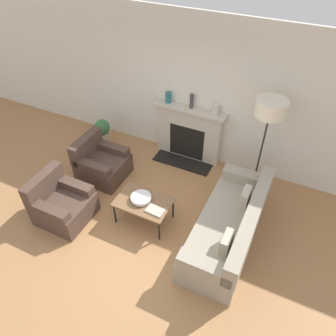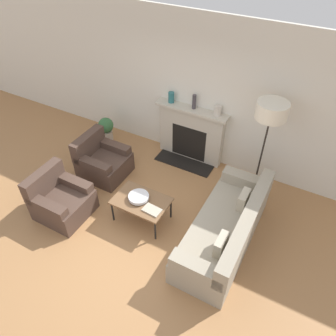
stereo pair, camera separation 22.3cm
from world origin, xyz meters
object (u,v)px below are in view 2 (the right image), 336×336
object	(u,v)px
couch	(226,229)
armchair_far	(102,161)
bowl	(139,197)
mantel_vase_center_left	(194,102)
book	(152,210)
mantel_vase_left	(171,97)
potted_plant	(106,128)
coffee_table	(141,202)
fireplace	(191,134)
floor_lamp	(271,115)
armchair_near	(61,200)
mantel_vase_center_right	(218,110)

from	to	relation	value
couch	armchair_far	size ratio (longest dim) A/B	2.57
bowl	mantel_vase_center_left	world-z (taller)	mantel_vase_center_left
book	mantel_vase_left	size ratio (longest dim) A/B	1.45
mantel_vase_center_left	potted_plant	world-z (taller)	mantel_vase_center_left
coffee_table	potted_plant	xyz separation A→B (m)	(-1.91, 1.58, -0.10)
armchair_far	mantel_vase_left	distance (m)	1.84
couch	bowl	xyz separation A→B (m)	(-1.48, -0.21, 0.19)
mantel_vase_left	potted_plant	bearing A→B (deg)	-164.95
book	mantel_vase_left	distance (m)	2.35
fireplace	floor_lamp	size ratio (longest dim) A/B	0.77
armchair_far	floor_lamp	xyz separation A→B (m)	(2.79, 0.93, 1.38)
armchair_near	mantel_vase_center_right	distance (m)	3.22
mantel_vase_center_right	potted_plant	bearing A→B (deg)	-170.91
couch	potted_plant	size ratio (longest dim) A/B	3.85
mantel_vase_center_right	fireplace	bearing A→B (deg)	-178.39
armchair_far	bowl	world-z (taller)	armchair_far
couch	book	bearing A→B (deg)	-74.27
armchair_far	potted_plant	xyz separation A→B (m)	(-0.60, 0.94, 0.02)
coffee_table	mantel_vase_center_left	bearing A→B (deg)	90.02
couch	mantel_vase_center_left	bearing A→B (deg)	-140.58
armchair_far	potted_plant	distance (m)	1.12
armchair_far	potted_plant	bearing A→B (deg)	32.56
mantel_vase_center_right	couch	bearing A→B (deg)	-61.29
fireplace	floor_lamp	xyz separation A→B (m)	(1.51, -0.38, 1.11)
floor_lamp	mantel_vase_center_right	xyz separation A→B (m)	(-1.01, 0.39, -0.42)
armchair_far	bowl	bearing A→B (deg)	-116.66
book	mantel_vase_center_left	distance (m)	2.25
armchair_near	potted_plant	bearing A→B (deg)	15.86
armchair_near	bowl	size ratio (longest dim) A/B	2.47
mantel_vase_left	mantel_vase_center_right	distance (m)	0.97
mantel_vase_center_left	book	bearing A→B (deg)	-82.47
floor_lamp	mantel_vase_left	size ratio (longest dim) A/B	9.04
fireplace	potted_plant	size ratio (longest dim) A/B	2.59
fireplace	book	world-z (taller)	fireplace
fireplace	bowl	bearing A→B (deg)	-90.64
book	mantel_vase_center_left	world-z (taller)	mantel_vase_center_left
bowl	mantel_vase_center_left	xyz separation A→B (m)	(0.05, 1.96, 0.81)
mantel_vase_left	mantel_vase_center_left	world-z (taller)	mantel_vase_center_left
armchair_far	mantel_vase_center_left	distance (m)	2.12
coffee_table	mantel_vase_center_left	xyz separation A→B (m)	(-0.00, 1.96, 0.89)
mantel_vase_center_left	mantel_vase_center_right	xyz separation A→B (m)	(0.48, 0.00, -0.05)
mantel_vase_left	mantel_vase_center_left	xyz separation A→B (m)	(0.49, 0.00, 0.04)
coffee_table	bowl	xyz separation A→B (m)	(-0.05, 0.01, 0.08)
fireplace	armchair_far	world-z (taller)	fireplace
fireplace	book	size ratio (longest dim) A/B	4.83
mantel_vase_left	mantel_vase_center_right	size ratio (longest dim) A/B	1.14
armchair_near	book	world-z (taller)	armchair_near
couch	mantel_vase_center_left	distance (m)	2.47
couch	floor_lamp	distance (m)	1.92
floor_lamp	mantel_vase_left	xyz separation A→B (m)	(-1.98, 0.39, -0.41)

